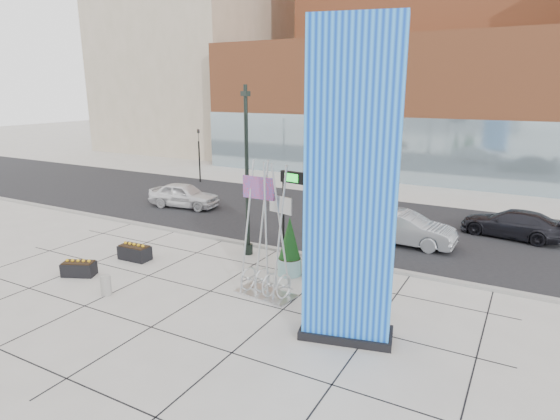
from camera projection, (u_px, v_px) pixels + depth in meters
The scene contains 20 objects.
ground at pixel (205, 277), 18.24m from camera, with size 160.00×160.00×0.00m, color #9E9991.
street_asphalt at pixel (313, 217), 26.72m from camera, with size 80.00×12.00×0.02m, color black.
curb_edge at pixel (258, 246), 21.62m from camera, with size 80.00×0.30×0.12m, color gray.
tower_podium at pixel (410, 108), 39.29m from camera, with size 34.00×10.00×11.00m, color #AE5A32.
tower_glass_front at pixel (392, 150), 35.97m from camera, with size 34.00×0.60×5.00m, color #8CA5B2.
building_beige_left at pixel (200, 1), 54.87m from camera, with size 18.00×20.00×34.00m, color #9E9279.
blue_pylon at pixel (351, 195), 12.75m from camera, with size 2.88×1.78×8.93m.
lamp_post at pixel (247, 188), 19.99m from camera, with size 0.50×0.40×7.27m.
public_art_sculpture at pixel (266, 261), 16.35m from camera, with size 2.23×1.32×4.81m.
concrete_bollard at pixel (106, 285), 16.57m from camera, with size 0.37×0.37×0.72m, color gray.
overhead_street_sign at pixel (298, 186), 18.53m from camera, with size 1.86×0.48×3.94m.
round_planter_east at pixel (350, 240), 18.85m from camera, with size 1.01×1.01×2.53m.
round_planter_mid at pixel (322, 246), 18.00m from camera, with size 1.04×1.04×2.61m.
round_planter_west at pixel (290, 247), 18.19m from camera, with size 0.95×0.95×2.36m.
box_planter_north at pixel (135, 252), 19.98m from camera, with size 1.39×0.73×0.75m.
box_planter_south at pixel (79, 268), 18.28m from camera, with size 1.38×1.07×0.68m.
car_white_west at pixel (184, 195), 28.67m from camera, with size 1.76×4.38×1.49m, color white.
car_silver_mid at pixel (404, 228), 21.84m from camera, with size 1.63×4.69×1.54m, color #94969B.
car_dark_east at pixel (512, 224), 22.90m from camera, with size 1.91×4.69×1.36m, color black.
traffic_signal at pixel (199, 153), 35.96m from camera, with size 0.15×0.18×4.10m.
Camera 1 is at (10.73, -13.49, 7.13)m, focal length 30.00 mm.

